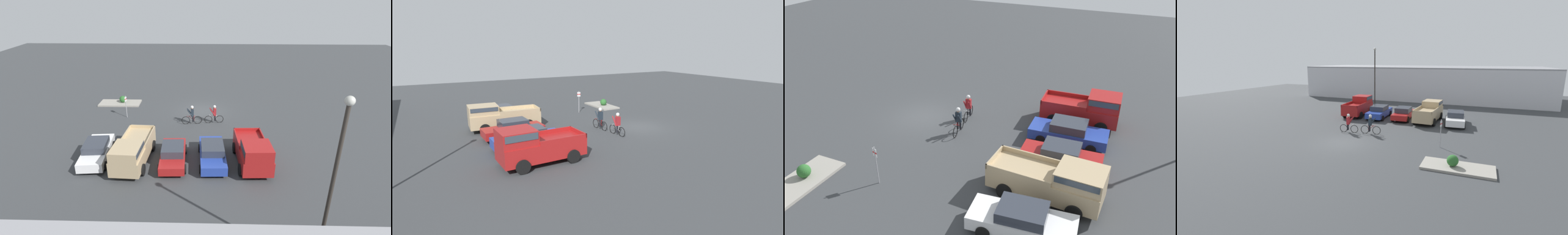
{
  "view_description": "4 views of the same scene",
  "coord_description": "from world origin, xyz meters",
  "views": [
    {
      "loc": [
        -0.04,
        28.89,
        11.61
      ],
      "look_at": [
        0.62,
        4.54,
        1.2
      ],
      "focal_mm": 28.0,
      "sensor_mm": 36.0,
      "label": 1
    },
    {
      "loc": [
        -19.44,
        15.72,
        6.72
      ],
      "look_at": [
        0.62,
        4.54,
        1.2
      ],
      "focal_mm": 28.0,
      "sensor_mm": 36.0,
      "label": 2
    },
    {
      "loc": [
        19.74,
        13.14,
        12.11
      ],
      "look_at": [
        0.62,
        4.54,
        1.2
      ],
      "focal_mm": 35.0,
      "sensor_mm": 36.0,
      "label": 3
    },
    {
      "loc": [
        9.96,
        -17.67,
        6.54
      ],
      "look_at": [
        0.62,
        4.54,
        1.2
      ],
      "focal_mm": 24.0,
      "sensor_mm": 36.0,
      "label": 4
    }
  ],
  "objects": [
    {
      "name": "ground_plane",
      "position": [
        0.0,
        0.0,
        0.0
      ],
      "size": [
        80.0,
        80.0,
        0.0
      ],
      "primitive_type": "plane",
      "color": "#383A3D"
    },
    {
      "name": "curb_island",
      "position": [
        8.97,
        -1.84,
        0.07
      ],
      "size": [
        4.33,
        1.96,
        0.15
      ],
      "primitive_type": "cube",
      "color": "gray",
      "rests_on": "ground_plane"
    },
    {
      "name": "cyclist_0",
      "position": [
        0.99,
        3.2,
        0.91
      ],
      "size": [
        1.86,
        0.5,
        1.8
      ],
      "color": "black",
      "rests_on": "ground_plane"
    },
    {
      "name": "sedan_2",
      "position": [
        7.68,
        9.68,
        0.71
      ],
      "size": [
        2.24,
        4.78,
        1.41
      ],
      "color": "white",
      "rests_on": "ground_plane"
    },
    {
      "name": "pickup_truck_0",
      "position": [
        -3.54,
        10.31,
        1.14
      ],
      "size": [
        2.41,
        4.99,
        2.21
      ],
      "color": "maroon",
      "rests_on": "ground_plane"
    },
    {
      "name": "sedan_0",
      "position": [
        -0.72,
        9.8,
        0.7
      ],
      "size": [
        2.07,
        4.7,
        1.4
      ],
      "color": "#233D9E",
      "rests_on": "ground_plane"
    },
    {
      "name": "cyclist_1",
      "position": [
        -1.06,
        2.91,
        0.88
      ],
      "size": [
        1.78,
        0.5,
        1.76
      ],
      "color": "black",
      "rests_on": "ground_plane"
    },
    {
      "name": "warehouse_building",
      "position": [
        0.0,
        29.69,
        2.67
      ],
      "size": [
        38.99,
        15.39,
        5.34
      ],
      "color": "silver",
      "rests_on": "ground_plane"
    },
    {
      "name": "fire_lane_sign",
      "position": [
        7.35,
        1.83,
        1.32
      ],
      "size": [
        0.11,
        0.29,
        2.18
      ],
      "color": "#9E9EA3",
      "rests_on": "ground_plane"
    },
    {
      "name": "sedan_1",
      "position": [
        2.08,
        10.01,
        0.69
      ],
      "size": [
        2.03,
        4.44,
        1.37
      ],
      "color": "maroon",
      "rests_on": "ground_plane"
    },
    {
      "name": "pickup_truck_1",
      "position": [
        4.9,
        10.31,
        1.09
      ],
      "size": [
        2.45,
        5.6,
        2.08
      ],
      "color": "tan",
      "rests_on": "ground_plane"
    },
    {
      "name": "shrub",
      "position": [
        8.66,
        -1.91,
        0.51
      ],
      "size": [
        0.71,
        0.71,
        0.71
      ],
      "color": "#286028",
      "rests_on": "curb_island"
    },
    {
      "name": "lamppost",
      "position": [
        -5.05,
        18.97,
        4.73
      ],
      "size": [
        0.36,
        0.36,
        8.23
      ],
      "color": "#2D2823",
      "rests_on": "ground_plane"
    }
  ]
}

